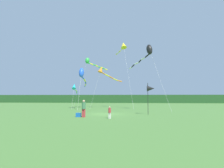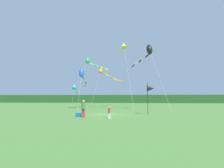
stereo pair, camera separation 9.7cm
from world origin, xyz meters
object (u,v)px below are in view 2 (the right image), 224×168
Objects in this scene: kite_green at (90,62)px; kite_blue at (82,74)px; person_child at (109,112)px; banner_flag_pole at (151,89)px; kite_black at (148,52)px; person_adult at (83,108)px; kite_orange at (103,71)px; kite_cyan at (75,87)px; kite_yellow at (123,46)px; cooler_box at (78,115)px.

kite_blue is at bearing -99.35° from kite_green.
banner_flag_pole reaches higher than person_child.
banner_flag_pole is (4.41, 4.71, 2.41)m from person_child.
person_adult is at bearing -122.67° from kite_black.
kite_green is 0.91× the size of kite_black.
person_child is 18.78m from kite_orange.
kite_blue is at bearing 138.83° from banner_flag_pole.
kite_orange is at bearing 8.93° from kite_cyan.
person_adult is at bearing -69.86° from kite_cyan.
kite_green is at bearing 179.47° from kite_yellow.
kite_cyan is at bearing 131.26° from kite_blue.
banner_flag_pole is (7.21, 3.81, 2.07)m from person_adult.
kite_green is at bearing 170.90° from kite_orange.
person_child is 16.64m from kite_blue.
kite_green reaches higher than kite_cyan.
person_adult is 16.37m from kite_black.
kite_black is at bearing -25.51° from kite_green.
kite_cyan is at bearing 108.44° from cooler_box.
cooler_box is at bearing 156.73° from person_adult.
banner_flag_pole is 0.35× the size of kite_black.
person_adult is at bearing -23.27° from cooler_box.
person_adult is 3.60× the size of cooler_box.
kite_blue is 0.88× the size of kite_black.
kite_cyan is at bearing 117.29° from person_child.
kite_green reaches higher than banner_flag_pole.
cooler_box is at bearing -103.52° from kite_yellow.
kite_black reaches higher than person_adult.
person_child is at bearing -17.81° from person_adult.
kite_blue is at bearing 171.99° from kite_black.
kite_yellow reaches higher than kite_orange.
cooler_box is 0.04× the size of kite_yellow.
person_adult is 2.96m from person_child.
person_adult is at bearing -101.34° from kite_yellow.
kite_orange reaches higher than cooler_box.
cooler_box is at bearing 161.18° from person_child.
kite_black reaches higher than kite_cyan.
kite_cyan is at bearing -172.51° from kite_yellow.
kite_black is at bearing 57.33° from person_adult.
kite_yellow reaches higher than cooler_box.
cooler_box is at bearing -155.59° from banner_flag_pole.
kite_green reaches higher than kite_orange.
person_adult is 8.41m from banner_flag_pole.
cooler_box is 0.05× the size of kite_black.
banner_flag_pole is 15.33m from kite_orange.
cooler_box is 0.07× the size of kite_cyan.
kite_yellow is at bearing 25.95° from kite_blue.
person_adult is at bearing 162.19° from person_child.
banner_flag_pole is at bearing 27.85° from person_adult.
kite_blue is 1.31× the size of kite_cyan.
person_child is at bearing -91.87° from kite_yellow.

